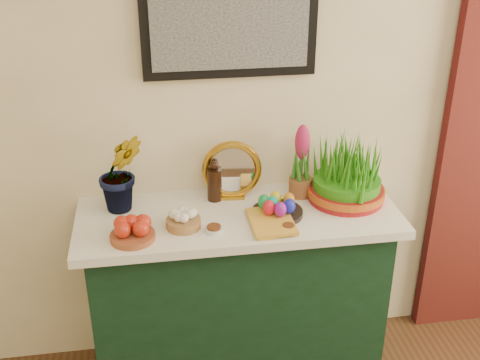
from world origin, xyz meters
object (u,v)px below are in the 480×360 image
(sideboard, at_px, (238,298))
(book, at_px, (250,223))
(mirror, at_px, (232,171))
(wheatgrass_sabzeh, at_px, (347,175))
(hyacinth_green, at_px, (120,160))

(sideboard, distance_m, book, 0.50)
(sideboard, relative_size, mirror, 4.76)
(sideboard, xyz_separation_m, mirror, (-0.01, 0.15, 0.60))
(sideboard, bearing_deg, book, -77.18)
(mirror, distance_m, wheatgrass_sabzeh, 0.51)
(mirror, bearing_deg, wheatgrass_sabzeh, -12.14)
(sideboard, height_order, wheatgrass_sabzeh, wheatgrass_sabzeh)
(sideboard, bearing_deg, wheatgrass_sabzeh, 4.64)
(sideboard, height_order, mirror, mirror)
(sideboard, relative_size, wheatgrass_sabzeh, 3.74)
(hyacinth_green, bearing_deg, sideboard, -22.11)
(mirror, bearing_deg, book, -82.71)
(mirror, height_order, wheatgrass_sabzeh, wheatgrass_sabzeh)
(book, bearing_deg, hyacinth_green, 154.59)
(hyacinth_green, bearing_deg, wheatgrass_sabzeh, -13.70)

